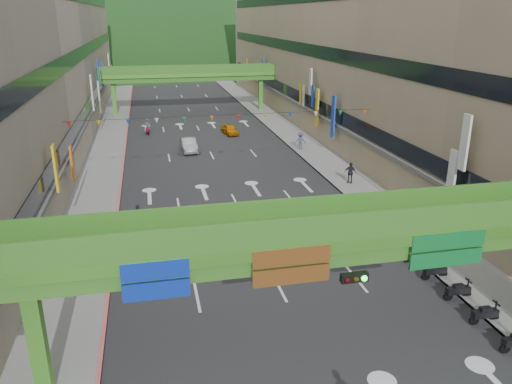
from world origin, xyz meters
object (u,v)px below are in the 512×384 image
car_silver (189,145)px  car_yellow (230,129)px  overpass_near (348,254)px  pedestrian_red (443,257)px  scooter_rider_mid (298,213)px

car_silver → car_yellow: car_silver is taller
car_silver → overpass_near: bearing=-86.9°
car_yellow → pedestrian_red: pedestrian_red is taller
overpass_near → pedestrian_red: 11.85m
overpass_near → scooter_rider_mid: (2.49, 14.48, -4.15)m
scooter_rider_mid → car_silver: scooter_rider_mid is taller
car_yellow → car_silver: bearing=-136.6°
car_silver → pedestrian_red: 32.60m
car_silver → car_yellow: bearing=49.7°
car_silver → car_yellow: 9.27m
overpass_near → car_yellow: 44.44m
scooter_rider_mid → car_yellow: scooter_rider_mid is taller
overpass_near → car_silver: overpass_near is taller
pedestrian_red → car_silver: bearing=106.2°
scooter_rider_mid → car_silver: 23.09m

